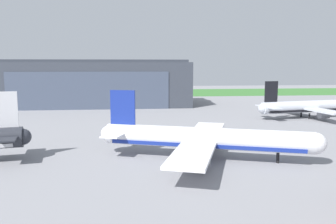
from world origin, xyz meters
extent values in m
plane|color=gray|center=(0.00, 0.00, 0.00)|extent=(440.00, 440.00, 0.00)
cube|color=#3B7634|center=(0.00, 152.23, 0.04)|extent=(440.00, 56.00, 0.08)
cube|color=#383D47|center=(-24.28, 87.68, 9.42)|extent=(83.95, 30.66, 18.85)
cube|color=#424C60|center=(-24.28, 72.20, 7.54)|extent=(63.80, 0.30, 15.08)
cube|color=#383D47|center=(-24.28, 87.68, 19.45)|extent=(83.95, 7.36, 1.20)
cylinder|color=white|center=(6.82, -2.85, 4.00)|extent=(38.50, 16.57, 4.02)
sphere|color=white|center=(25.42, -9.23, 4.00)|extent=(3.86, 3.86, 3.86)
sphere|color=white|center=(-11.78, 3.53, 4.00)|extent=(3.14, 3.14, 3.14)
cube|color=navy|center=(6.82, -2.85, 2.90)|extent=(35.54, 15.59, 0.70)
cube|color=navy|center=(-8.81, 2.51, 9.44)|extent=(4.97, 2.04, 6.84)
cube|color=white|center=(-10.53, -0.08, 4.41)|extent=(5.18, 6.48, 0.28)
cube|color=white|center=(-8.57, 5.62, 4.41)|extent=(5.18, 6.48, 0.28)
cube|color=white|center=(2.81, -12.11, 3.50)|extent=(11.76, 18.98, 0.56)
cube|color=white|center=(9.34, 6.92, 3.50)|extent=(11.76, 18.98, 0.56)
cylinder|color=gray|center=(4.03, -11.01, 2.10)|extent=(4.33, 3.33, 2.21)
cylinder|color=gray|center=(9.63, 5.31, 2.10)|extent=(4.33, 3.33, 2.21)
cylinder|color=black|center=(19.47, -7.19, 1.00)|extent=(0.56, 0.56, 1.99)
cylinder|color=black|center=(4.64, -4.33, 1.00)|extent=(0.56, 0.56, 1.99)
cylinder|color=black|center=(6.02, -0.34, 1.00)|extent=(0.56, 0.56, 1.99)
sphere|color=#282B33|center=(-27.41, -0.18, 4.41)|extent=(3.04, 3.04, 3.04)
cube|color=silver|center=(-30.54, -0.73, 9.67)|extent=(5.14, 1.29, 6.63)
cube|color=#282B33|center=(-30.27, 2.29, 4.80)|extent=(4.47, 6.00, 0.28)
cube|color=#282B33|center=(-29.25, -3.48, 4.80)|extent=(4.47, 6.00, 0.28)
cylinder|color=silver|center=(52.36, 43.33, 3.86)|extent=(35.67, 10.41, 3.96)
sphere|color=silver|center=(34.89, 40.07, 3.86)|extent=(3.09, 3.09, 3.09)
cube|color=black|center=(52.36, 43.33, 2.77)|extent=(32.88, 9.93, 0.69)
cube|color=black|center=(37.69, 40.59, 9.20)|extent=(4.62, 1.24, 6.73)
cube|color=silver|center=(37.53, 37.54, 4.26)|extent=(4.16, 6.03, 0.28)
cube|color=silver|center=(36.44, 43.38, 4.26)|extent=(4.16, 6.03, 0.28)
cube|color=silver|center=(53.14, 35.27, 3.36)|extent=(8.15, 14.76, 0.56)
cube|color=silver|center=(50.19, 51.12, 3.36)|extent=(8.15, 14.76, 0.56)
cylinder|color=gray|center=(53.73, 36.51, 1.98)|extent=(4.10, 2.83, 2.18)
cylinder|color=gray|center=(51.18, 50.17, 1.98)|extent=(4.10, 2.83, 2.18)
cylinder|color=black|center=(51.35, 41.02, 0.94)|extent=(0.56, 0.56, 1.88)
cylinder|color=black|center=(50.59, 45.11, 0.94)|extent=(0.56, 0.56, 1.88)
camera|label=1|loc=(-6.67, -65.43, 17.86)|focal=36.49mm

